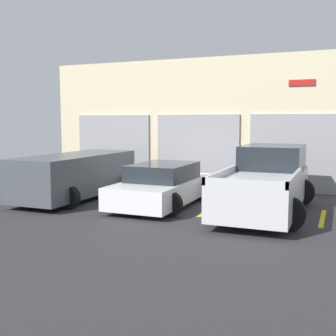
% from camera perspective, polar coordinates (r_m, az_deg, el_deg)
% --- Properties ---
extents(ground_plane, '(28.00, 28.00, 0.00)m').
position_cam_1_polar(ground_plane, '(13.91, 0.82, -4.29)').
color(ground_plane, '#2D2D30').
extents(shophouse_building, '(13.30, 0.68, 5.01)m').
position_cam_1_polar(shophouse_building, '(16.77, 4.95, 5.90)').
color(shophouse_building, beige).
rests_on(shophouse_building, ground).
extents(pickup_truck, '(2.51, 5.37, 1.83)m').
position_cam_1_polar(pickup_truck, '(12.30, 13.18, -1.83)').
color(pickup_truck, silver).
rests_on(pickup_truck, ground).
extents(sedan_white, '(2.31, 4.28, 1.28)m').
position_cam_1_polar(sedan_white, '(12.91, -0.80, -2.39)').
color(sedan_white, white).
rests_on(sedan_white, ground).
extents(sedan_side, '(2.27, 4.99, 1.47)m').
position_cam_1_polar(sedan_side, '(14.36, -12.29, -0.84)').
color(sedan_side, '#474C51').
rests_on(sedan_side, ground).
extents(parking_stripe_far_left, '(0.12, 2.20, 0.01)m').
position_cam_1_polar(parking_stripe_far_left, '(15.40, -16.99, -3.52)').
color(parking_stripe_far_left, gold).
rests_on(parking_stripe_far_left, ground).
extents(parking_stripe_left, '(0.12, 2.20, 0.01)m').
position_cam_1_polar(parking_stripe_left, '(13.66, -6.85, -4.51)').
color(parking_stripe_left, gold).
rests_on(parking_stripe_left, ground).
extents(parking_stripe_centre, '(0.12, 2.20, 0.01)m').
position_cam_1_polar(parking_stripe_centre, '(12.47, 5.75, -5.55)').
color(parking_stripe_centre, gold).
rests_on(parking_stripe_centre, ground).
extents(parking_stripe_right, '(0.12, 2.20, 0.01)m').
position_cam_1_polar(parking_stripe_right, '(11.98, 20.19, -6.40)').
color(parking_stripe_right, gold).
rests_on(parking_stripe_right, ground).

